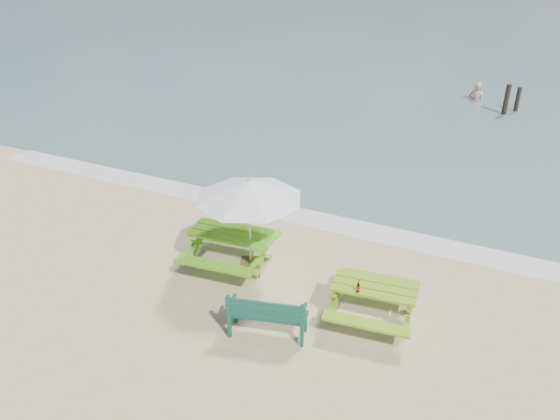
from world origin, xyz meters
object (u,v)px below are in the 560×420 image
at_px(picnic_table_right, 373,303).
at_px(patio_umbrella, 249,190).
at_px(park_bench, 268,322).
at_px(side_table, 251,267).
at_px(beer_bottle, 358,288).
at_px(swimmer, 476,103).
at_px(picnic_table_left, 230,249).

relative_size(picnic_table_right, patio_umbrella, 0.65).
relative_size(park_bench, side_table, 2.56).
bearing_deg(beer_bottle, park_bench, -145.44).
height_order(patio_umbrella, swimmer, patio_umbrella).
distance_m(picnic_table_left, park_bench, 2.53).
distance_m(park_bench, swimmer, 17.69).
height_order(park_bench, swimmer, park_bench).
height_order(side_table, patio_umbrella, patio_umbrella).
bearing_deg(swimmer, side_table, -99.83).
xyz_separation_m(picnic_table_left, picnic_table_right, (3.46, -0.49, -0.04)).
bearing_deg(swimmer, beer_bottle, -90.41).
xyz_separation_m(picnic_table_right, swimmer, (-0.12, 16.34, -0.51)).
relative_size(picnic_table_right, beer_bottle, 7.54).
bearing_deg(patio_umbrella, picnic_table_right, -7.76).
relative_size(picnic_table_left, picnic_table_right, 1.10).
bearing_deg(picnic_table_left, beer_bottle, -13.89).
relative_size(patio_umbrella, beer_bottle, 11.66).
height_order(picnic_table_left, park_bench, park_bench).
relative_size(picnic_table_right, park_bench, 1.26).
relative_size(side_table, patio_umbrella, 0.20).
bearing_deg(picnic_table_right, park_bench, -142.29).
distance_m(picnic_table_left, swimmer, 16.21).
xyz_separation_m(patio_umbrella, beer_bottle, (2.65, -0.70, -1.20)).
xyz_separation_m(patio_umbrella, swimmer, (2.76, 15.95, -2.20)).
distance_m(picnic_table_right, side_table, 2.92).
bearing_deg(side_table, patio_umbrella, 90.00).
bearing_deg(beer_bottle, side_table, 165.22).
bearing_deg(swimmer, picnic_table_right, -89.57).
xyz_separation_m(picnic_table_left, beer_bottle, (3.22, -0.80, 0.44)).
relative_size(picnic_table_right, swimmer, 1.03).
relative_size(side_table, beer_bottle, 2.33).
xyz_separation_m(side_table, patio_umbrella, (0.00, 0.00, 1.90)).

